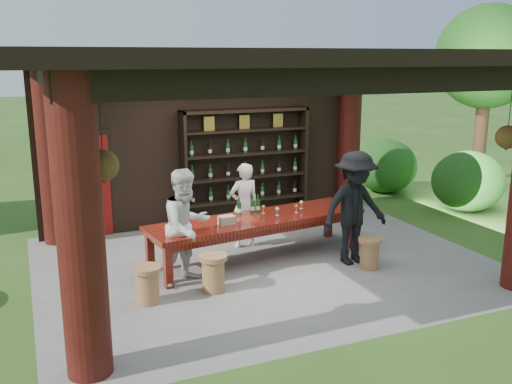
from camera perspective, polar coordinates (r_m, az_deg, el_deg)
name	(u,v)px	position (r m, az deg, el deg)	size (l,w,h in m)	color
ground	(265,263)	(9.74, 0.91, -7.11)	(90.00, 90.00, 0.00)	#2D5119
pavilion	(255,135)	(9.59, -0.14, 5.73)	(7.50, 6.00, 3.60)	slate
wine_shelf	(245,166)	(11.83, -1.06, 2.59)	(2.70, 0.41, 2.37)	black
tasting_table	(258,223)	(9.72, 0.22, -3.16)	(3.95, 1.50, 0.75)	#57100C
stool_near_left	(213,272)	(8.55, -4.30, -7.99)	(0.43, 0.43, 0.56)	#915E3A
stool_near_right	(370,252)	(9.60, 11.31, -5.93)	(0.39, 0.39, 0.52)	#915E3A
stool_far_left	(147,284)	(8.29, -10.81, -9.00)	(0.41, 0.41, 0.54)	#915E3A
host	(244,205)	(10.36, -1.20, -1.32)	(0.57, 0.37, 1.55)	white
guest_woman	(186,226)	(8.76, -6.97, -3.42)	(0.87, 0.68, 1.78)	silver
guest_man	(355,208)	(9.61, 9.84, -1.60)	(1.24, 0.71, 1.91)	black
table_bottles	(250,205)	(9.89, -0.61, -1.26)	(0.45, 0.13, 0.31)	#194C1E
table_glasses	(285,208)	(9.97, 2.89, -1.64)	(0.82, 0.31, 0.15)	silver
napkin_basket	(227,220)	(9.28, -2.95, -2.83)	(0.26, 0.18, 0.14)	#BF6672
shrubs	(311,223)	(10.09, 5.48, -3.12)	(14.14, 8.69, 1.36)	#194C14
trees	(370,59)	(11.94, 11.38, 12.95)	(21.52, 11.27, 4.80)	#3F2819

